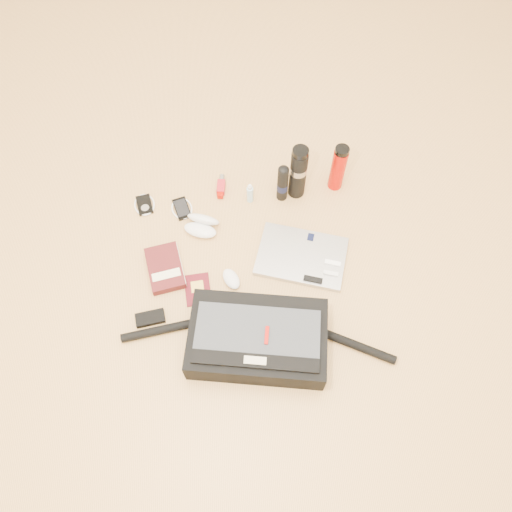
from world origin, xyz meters
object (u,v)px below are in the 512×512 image
at_px(messenger_bag, 257,339).
at_px(laptop, 302,257).
at_px(thermos_black, 298,172).
at_px(book, 165,268).
at_px(thermos_red, 338,168).

relative_size(messenger_bag, laptop, 2.47).
xyz_separation_m(messenger_bag, laptop, (0.21, 0.36, -0.05)).
distance_m(laptop, thermos_black, 0.36).
relative_size(laptop, book, 1.81).
bearing_deg(book, laptop, -9.91).
xyz_separation_m(thermos_black, thermos_red, (0.18, 0.03, -0.02)).
relative_size(messenger_bag, thermos_black, 3.66).
height_order(thermos_black, thermos_red, thermos_black).
xyz_separation_m(laptop, thermos_black, (0.02, 0.34, 0.13)).
xyz_separation_m(messenger_bag, thermos_black, (0.23, 0.70, 0.08)).
xyz_separation_m(messenger_bag, book, (-0.35, 0.35, -0.05)).
height_order(messenger_bag, thermos_black, thermos_black).
bearing_deg(messenger_bag, laptop, 68.34).
xyz_separation_m(book, thermos_red, (0.76, 0.38, 0.10)).
height_order(messenger_bag, book, messenger_bag).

